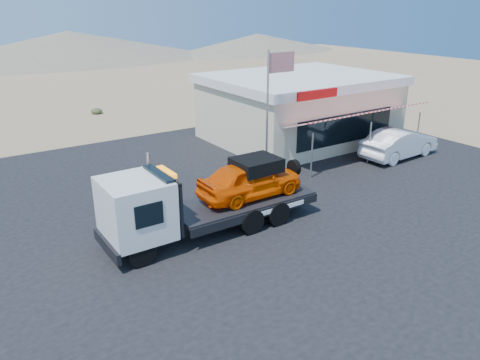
{
  "coord_description": "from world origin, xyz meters",
  "views": [
    {
      "loc": [
        -8.16,
        -12.38,
        7.98
      ],
      "look_at": [
        1.3,
        1.69,
        1.5
      ],
      "focal_mm": 35.0,
      "sensor_mm": 36.0,
      "label": 1
    }
  ],
  "objects_px": {
    "tow_truck": "(208,195)",
    "flagpole": "(272,100)",
    "jerky_store": "(299,107)",
    "white_sedan": "(399,143)"
  },
  "relations": [
    {
      "from": "tow_truck",
      "to": "flagpole",
      "type": "relative_size",
      "value": 1.35
    },
    {
      "from": "flagpole",
      "to": "jerky_store",
      "type": "bearing_deg",
      "value": 38.79
    },
    {
      "from": "jerky_store",
      "to": "flagpole",
      "type": "height_order",
      "value": "flagpole"
    },
    {
      "from": "tow_truck",
      "to": "flagpole",
      "type": "bearing_deg",
      "value": 31.6
    },
    {
      "from": "tow_truck",
      "to": "white_sedan",
      "type": "xyz_separation_m",
      "value": [
        13.05,
        1.83,
        -0.64
      ]
    },
    {
      "from": "white_sedan",
      "to": "flagpole",
      "type": "xyz_separation_m",
      "value": [
        -7.67,
        1.49,
        2.95
      ]
    },
    {
      "from": "white_sedan",
      "to": "jerky_store",
      "type": "relative_size",
      "value": 0.46
    },
    {
      "from": "tow_truck",
      "to": "jerky_store",
      "type": "relative_size",
      "value": 0.78
    },
    {
      "from": "white_sedan",
      "to": "jerky_store",
      "type": "bearing_deg",
      "value": 16.8
    },
    {
      "from": "tow_truck",
      "to": "jerky_store",
      "type": "bearing_deg",
      "value": 35.41
    }
  ]
}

